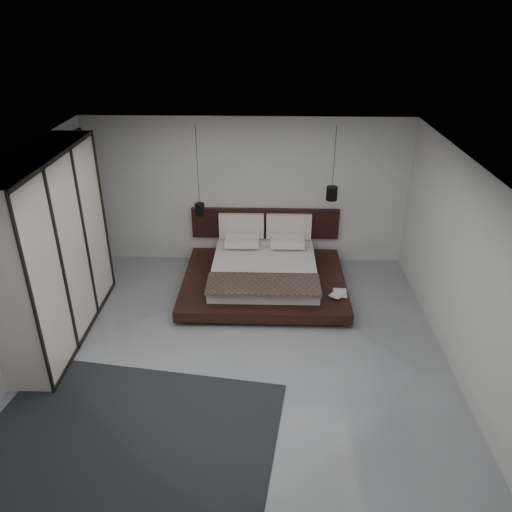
{
  "coord_description": "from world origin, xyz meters",
  "views": [
    {
      "loc": [
        0.43,
        -5.88,
        4.57
      ],
      "look_at": [
        0.22,
        1.2,
        0.97
      ],
      "focal_mm": 35.0,
      "sensor_mm": 36.0,
      "label": 1
    }
  ],
  "objects_px": {
    "bed": "(264,272)",
    "pendant_right": "(332,193)",
    "wardrobe": "(52,250)",
    "lattice_screen": "(83,206)",
    "pendant_left": "(200,209)",
    "rug": "(127,439)"
  },
  "relations": [
    {
      "from": "pendant_left",
      "to": "wardrobe",
      "type": "relative_size",
      "value": 0.57
    },
    {
      "from": "bed",
      "to": "pendant_right",
      "type": "relative_size",
      "value": 2.17
    },
    {
      "from": "rug",
      "to": "lattice_screen",
      "type": "bearing_deg",
      "value": 112.86
    },
    {
      "from": "bed",
      "to": "pendant_right",
      "type": "xyz_separation_m",
      "value": [
        1.16,
        0.45,
        1.33
      ]
    },
    {
      "from": "bed",
      "to": "pendant_right",
      "type": "bearing_deg",
      "value": 21.17
    },
    {
      "from": "pendant_right",
      "to": "wardrobe",
      "type": "height_order",
      "value": "pendant_right"
    },
    {
      "from": "bed",
      "to": "wardrobe",
      "type": "xyz_separation_m",
      "value": [
        -3.04,
        -1.45,
        1.11
      ]
    },
    {
      "from": "wardrobe",
      "to": "rug",
      "type": "xyz_separation_m",
      "value": [
        1.5,
        -2.16,
        -1.39
      ]
    },
    {
      "from": "lattice_screen",
      "to": "pendant_right",
      "type": "bearing_deg",
      "value": -1.23
    },
    {
      "from": "wardrobe",
      "to": "lattice_screen",
      "type": "bearing_deg",
      "value": 97.19
    },
    {
      "from": "bed",
      "to": "wardrobe",
      "type": "relative_size",
      "value": 0.99
    },
    {
      "from": "pendant_right",
      "to": "pendant_left",
      "type": "bearing_deg",
      "value": -180.0
    },
    {
      "from": "lattice_screen",
      "to": "wardrobe",
      "type": "height_order",
      "value": "wardrobe"
    },
    {
      "from": "rug",
      "to": "pendant_left",
      "type": "bearing_deg",
      "value": 84.54
    },
    {
      "from": "rug",
      "to": "bed",
      "type": "bearing_deg",
      "value": 66.8
    },
    {
      "from": "bed",
      "to": "pendant_left",
      "type": "relative_size",
      "value": 1.75
    },
    {
      "from": "bed",
      "to": "wardrobe",
      "type": "bearing_deg",
      "value": -154.56
    },
    {
      "from": "bed",
      "to": "lattice_screen",
      "type": "bearing_deg",
      "value": 170.62
    },
    {
      "from": "lattice_screen",
      "to": "pendant_right",
      "type": "relative_size",
      "value": 2.0
    },
    {
      "from": "bed",
      "to": "wardrobe",
      "type": "distance_m",
      "value": 3.55
    },
    {
      "from": "pendant_right",
      "to": "wardrobe",
      "type": "distance_m",
      "value": 4.62
    },
    {
      "from": "pendant_left",
      "to": "wardrobe",
      "type": "distance_m",
      "value": 2.68
    }
  ]
}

